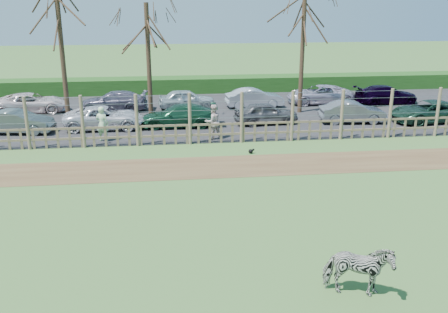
{
  "coord_description": "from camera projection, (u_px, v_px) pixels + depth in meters",
  "views": [
    {
      "loc": [
        -1.06,
        -15.19,
        6.88
      ],
      "look_at": [
        1.0,
        2.5,
        1.1
      ],
      "focal_mm": 40.0,
      "sensor_mm": 36.0,
      "label": 1
    }
  ],
  "objects": [
    {
      "name": "car_10",
      "position": [
        187.0,
        99.0,
        31.4
      ],
      "size": [
        3.66,
        1.8,
        1.2
      ],
      "primitive_type": "imported",
      "rotation": [
        0.0,
        0.0,
        1.68
      ],
      "color": "silver",
      "rests_on": "asphalt"
    },
    {
      "name": "car_6",
      "position": [
        429.0,
        111.0,
        28.02
      ],
      "size": [
        4.55,
        2.56,
        1.2
      ],
      "primitive_type": "imported",
      "rotation": [
        0.0,
        0.0,
        4.85
      ],
      "color": "#1E402F",
      "rests_on": "asphalt"
    },
    {
      "name": "ground",
      "position": [
        203.0,
        212.0,
        16.59
      ],
      "size": [
        120.0,
        120.0,
        0.0
      ],
      "primitive_type": "plane",
      "color": "#688B49",
      "rests_on": "ground"
    },
    {
      "name": "visitor_b",
      "position": [
        213.0,
        122.0,
        24.66
      ],
      "size": [
        1.01,
        0.9,
        1.72
      ],
      "primitive_type": "imported",
      "rotation": [
        0.0,
        0.0,
        3.49
      ],
      "color": "beige",
      "rests_on": "asphalt"
    },
    {
      "name": "dirt_strip",
      "position": [
        195.0,
        168.0,
        20.84
      ],
      "size": [
        34.0,
        2.8,
        0.01
      ],
      "primitive_type": "cube",
      "color": "brown",
      "rests_on": "ground"
    },
    {
      "name": "tree_left",
      "position": [
        59.0,
        20.0,
        25.95
      ],
      "size": [
        4.8,
        4.8,
        7.88
      ],
      "color": "#3D2B1E",
      "rests_on": "ground"
    },
    {
      "name": "hedge",
      "position": [
        181.0,
        85.0,
        36.73
      ],
      "size": [
        46.0,
        2.0,
        1.1
      ],
      "primitive_type": "cube",
      "color": "#1E4716",
      "rests_on": "ground"
    },
    {
      "name": "car_9",
      "position": [
        114.0,
        101.0,
        30.73
      ],
      "size": [
        4.26,
        2.03,
        1.2
      ],
      "primitive_type": "imported",
      "rotation": [
        0.0,
        0.0,
        4.63
      ],
      "color": "slate",
      "rests_on": "asphalt"
    },
    {
      "name": "car_3",
      "position": [
        179.0,
        116.0,
        27.03
      ],
      "size": [
        4.17,
        1.77,
        1.2
      ],
      "primitive_type": "imported",
      "rotation": [
        0.0,
        0.0,
        4.69
      ],
      "color": "#18472F",
      "rests_on": "asphalt"
    },
    {
      "name": "fence",
      "position": [
        190.0,
        128.0,
        23.9
      ],
      "size": [
        30.16,
        0.16,
        2.5
      ],
      "color": "brown",
      "rests_on": "ground"
    },
    {
      "name": "car_11",
      "position": [
        254.0,
        98.0,
        31.67
      ],
      "size": [
        3.72,
        1.52,
        1.2
      ],
      "primitive_type": "imported",
      "rotation": [
        0.0,
        0.0,
        1.64
      ],
      "color": "#B6BBC8",
      "rests_on": "asphalt"
    },
    {
      "name": "visitor_a",
      "position": [
        102.0,
        124.0,
        24.25
      ],
      "size": [
        0.72,
        0.58,
        1.72
      ],
      "primitive_type": "imported",
      "rotation": [
        0.0,
        0.0,
        2.85
      ],
      "color": "#B6E5A8",
      "rests_on": "asphalt"
    },
    {
      "name": "car_12",
      "position": [
        319.0,
        94.0,
        32.79
      ],
      "size": [
        4.36,
        2.09,
        1.2
      ],
      "primitive_type": "imported",
      "rotation": [
        0.0,
        0.0,
        4.69
      ],
      "color": "#BCB1C6",
      "rests_on": "asphalt"
    },
    {
      "name": "crow",
      "position": [
        251.0,
        151.0,
        22.68
      ],
      "size": [
        0.28,
        0.21,
        0.23
      ],
      "color": "black",
      "rests_on": "ground"
    },
    {
      "name": "tree_right",
      "position": [
        304.0,
        24.0,
        28.97
      ],
      "size": [
        4.8,
        4.8,
        7.35
      ],
      "color": "#3D2B1E",
      "rests_on": "ground"
    },
    {
      "name": "car_5",
      "position": [
        352.0,
        112.0,
        27.87
      ],
      "size": [
        3.73,
        1.55,
        1.2
      ],
      "primitive_type": "imported",
      "rotation": [
        0.0,
        0.0,
        1.49
      ],
      "color": "slate",
      "rests_on": "asphalt"
    },
    {
      "name": "car_13",
      "position": [
        386.0,
        95.0,
        32.7
      ],
      "size": [
        4.26,
        2.0,
        1.2
      ],
      "primitive_type": "imported",
      "rotation": [
        0.0,
        0.0,
        1.65
      ],
      "color": "black",
      "rests_on": "asphalt"
    },
    {
      "name": "car_1",
      "position": [
        17.0,
        122.0,
        25.74
      ],
      "size": [
        3.76,
        1.68,
        1.2
      ],
      "primitive_type": "imported",
      "rotation": [
        0.0,
        0.0,
        1.45
      ],
      "color": "#586363",
      "rests_on": "asphalt"
    },
    {
      "name": "car_2",
      "position": [
        105.0,
        118.0,
        26.62
      ],
      "size": [
        4.34,
        2.03,
        1.2
      ],
      "primitive_type": "imported",
      "rotation": [
        0.0,
        0.0,
        1.58
      ],
      "color": "silver",
      "rests_on": "asphalt"
    },
    {
      "name": "asphalt",
      "position": [
        185.0,
        113.0,
        30.28
      ],
      "size": [
        44.0,
        13.0,
        0.04
      ],
      "primitive_type": "cube",
      "color": "#232326",
      "rests_on": "ground"
    },
    {
      "name": "zebra",
      "position": [
        358.0,
        270.0,
        11.79
      ],
      "size": [
        1.74,
        1.15,
        1.36
      ],
      "primitive_type": "imported",
      "rotation": [
        0.0,
        0.0,
        1.29
      ],
      "color": "gray",
      "rests_on": "ground"
    },
    {
      "name": "car_8",
      "position": [
        31.0,
        103.0,
        30.2
      ],
      "size": [
        4.55,
        2.57,
        1.2
      ],
      "primitive_type": "imported",
      "rotation": [
        0.0,
        0.0,
        1.71
      ],
      "color": "silver",
      "rests_on": "asphalt"
    },
    {
      "name": "car_4",
      "position": [
        266.0,
        113.0,
        27.63
      ],
      "size": [
        3.63,
        1.7,
        1.2
      ],
      "primitive_type": "imported",
      "rotation": [
        0.0,
        0.0,
        1.65
      ],
      "color": "#575559",
      "rests_on": "asphalt"
    },
    {
      "name": "tree_mid",
      "position": [
        147.0,
        33.0,
        27.62
      ],
      "size": [
        4.8,
        4.8,
        6.83
      ],
      "color": "#3D2B1E",
      "rests_on": "ground"
    }
  ]
}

